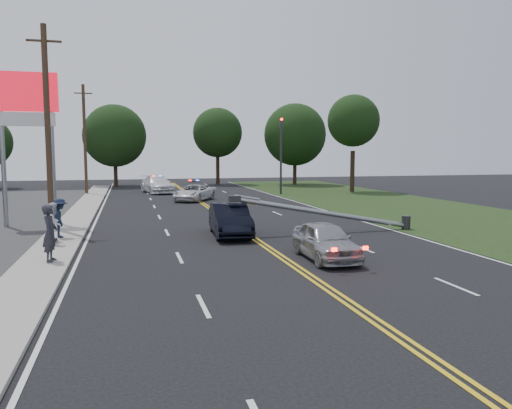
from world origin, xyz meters
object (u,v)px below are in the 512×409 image
object	(u,v)px
utility_pole_far	(85,139)
utility_pole_mid	(48,128)
emergency_b	(157,184)
waiting_sedan	(325,241)
fallen_streetlight	(334,214)
crashed_sedan	(230,220)
pylon_sign	(26,111)
bystander_b	(54,223)
bystander_a	(50,233)
bystander_c	(60,218)
traffic_signal	(281,149)
bystander_d	(52,222)
emergency_a	(194,193)

from	to	relation	value
utility_pole_far	utility_pole_mid	bearing A→B (deg)	-90.00
emergency_b	waiting_sedan	bearing A→B (deg)	-93.12
fallen_streetlight	crashed_sedan	xyz separation A→B (m)	(-5.09, 0.36, -0.17)
fallen_streetlight	utility_pole_far	world-z (taller)	utility_pole_far
utility_pole_far	crashed_sedan	xyz separation A→B (m)	(8.30, -25.64, -4.33)
pylon_sign	bystander_b	bearing A→B (deg)	-72.83
crashed_sedan	bystander_a	xyz separation A→B (m)	(-7.23, -4.37, 0.36)
utility_pole_mid	bystander_b	size ratio (longest dim) A/B	5.79
crashed_sedan	waiting_sedan	size ratio (longest dim) A/B	1.14
pylon_sign	bystander_c	distance (m)	7.29
utility_pole_far	bystander_b	size ratio (longest dim) A/B	5.79
traffic_signal	emergency_b	size ratio (longest dim) A/B	1.24
crashed_sedan	bystander_d	xyz separation A→B (m)	(-7.76, -0.14, 0.17)
emergency_a	bystander_a	distance (m)	23.07
fallen_streetlight	utility_pole_far	bearing A→B (deg)	117.24
bystander_c	emergency_b	bearing A→B (deg)	-22.23
bystander_c	waiting_sedan	bearing A→B (deg)	-133.42
crashed_sedan	pylon_sign	bearing A→B (deg)	153.12
utility_pole_mid	utility_pole_far	xyz separation A→B (m)	(0.00, 22.00, 0.00)
traffic_signal	fallen_streetlight	xyz separation A→B (m)	(-4.11, -22.00, -3.29)
fallen_streetlight	waiting_sedan	bearing A→B (deg)	-116.33
utility_pole_mid	bystander_b	bearing A→B (deg)	-80.94
utility_pole_mid	crashed_sedan	world-z (taller)	utility_pole_mid
pylon_sign	traffic_signal	bearing A→B (deg)	40.39
waiting_sedan	bystander_d	distance (m)	11.64
traffic_signal	pylon_sign	bearing A→B (deg)	-139.61
traffic_signal	utility_pole_far	distance (m)	17.97
traffic_signal	utility_pole_far	bearing A→B (deg)	167.11
bystander_c	pylon_sign	bearing A→B (deg)	13.31
fallen_streetlight	bystander_d	xyz separation A→B (m)	(-12.85, 0.23, 0.01)
utility_pole_far	crashed_sedan	size ratio (longest dim) A/B	2.19
waiting_sedan	bystander_a	xyz separation A→B (m)	(-9.58, 1.52, 0.43)
traffic_signal	waiting_sedan	bearing A→B (deg)	-103.97
traffic_signal	fallen_streetlight	distance (m)	22.62
bystander_c	emergency_a	bearing A→B (deg)	-35.52
utility_pole_far	emergency_b	distance (m)	7.72
waiting_sedan	bystander_c	distance (m)	11.92
traffic_signal	utility_pole_mid	distance (m)	25.12
emergency_a	emergency_b	world-z (taller)	emergency_b
pylon_sign	waiting_sedan	bearing A→B (deg)	-43.97
bystander_a	bystander_b	size ratio (longest dim) A/B	1.15
utility_pole_mid	waiting_sedan	distance (m)	14.95
utility_pole_mid	bystander_b	xyz separation A→B (m)	(0.73, -4.56, -4.10)
traffic_signal	bystander_d	xyz separation A→B (m)	(-16.97, -21.77, -3.28)
pylon_sign	emergency_a	world-z (taller)	pylon_sign
bystander_b	bystander_c	distance (m)	1.68
emergency_a	bystander_c	xyz separation A→B (m)	(-8.09, -16.59, 0.35)
pylon_sign	bystander_a	size ratio (longest dim) A/B	4.02
bystander_a	pylon_sign	bearing A→B (deg)	19.11
pylon_sign	bystander_b	xyz separation A→B (m)	(2.03, -6.56, -5.01)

